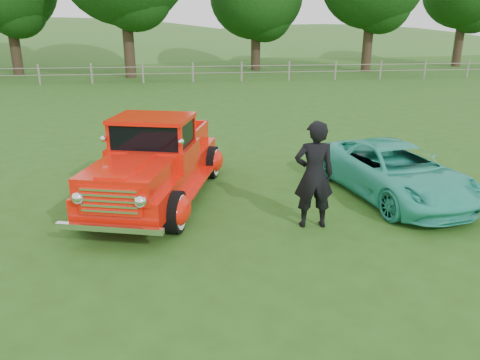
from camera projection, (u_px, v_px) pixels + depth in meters
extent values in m
plane|color=#294E14|center=(236.00, 240.00, 8.04)|extent=(140.00, 140.00, 0.00)
ellipsoid|color=#2F5920|center=(49.00, 89.00, 61.91)|extent=(84.00, 60.00, 18.00)
ellipsoid|color=#2F5920|center=(319.00, 73.00, 69.90)|extent=(72.00, 52.00, 14.00)
cube|color=gray|center=(193.00, 73.00, 28.51)|extent=(48.00, 0.04, 0.04)
cube|color=gray|center=(193.00, 66.00, 28.38)|extent=(48.00, 0.04, 0.04)
cylinder|color=#2E2217|center=(15.00, 45.00, 32.23)|extent=(0.70, 0.70, 3.96)
cylinder|color=#2E2217|center=(128.00, 40.00, 30.24)|extent=(0.70, 0.70, 4.84)
cylinder|color=#2E2217|center=(256.00, 45.00, 35.26)|extent=(0.70, 0.70, 3.74)
cylinder|color=#2E2217|center=(368.00, 41.00, 34.24)|extent=(0.70, 0.70, 4.40)
cylinder|color=#2E2217|center=(459.00, 40.00, 38.18)|extent=(0.70, 0.70, 4.18)
cylinder|color=black|center=(87.00, 207.00, 8.47)|extent=(0.44, 0.80, 0.76)
cylinder|color=black|center=(175.00, 212.00, 8.23)|extent=(0.44, 0.80, 0.76)
cylinder|color=black|center=(145.00, 159.00, 11.37)|extent=(0.44, 0.80, 0.76)
cylinder|color=black|center=(211.00, 162.00, 11.13)|extent=(0.44, 0.80, 0.76)
cube|color=red|center=(157.00, 172.00, 9.74)|extent=(2.76, 4.86, 0.44)
ellipsoid|color=red|center=(83.00, 204.00, 8.46)|extent=(0.60, 0.83, 0.54)
ellipsoid|color=red|center=(179.00, 210.00, 8.21)|extent=(0.60, 0.83, 0.54)
ellipsoid|color=red|center=(142.00, 158.00, 11.36)|extent=(0.60, 0.83, 0.54)
ellipsoid|color=red|center=(214.00, 161.00, 11.11)|extent=(0.60, 0.83, 0.54)
cube|color=red|center=(128.00, 178.00, 8.16)|extent=(1.72, 1.90, 0.42)
cube|color=red|center=(154.00, 155.00, 9.51)|extent=(1.90, 1.73, 0.44)
cube|color=black|center=(153.00, 132.00, 9.36)|extent=(1.69, 1.47, 0.50)
cube|color=red|center=(152.00, 118.00, 9.27)|extent=(1.80, 1.59, 0.08)
cube|color=red|center=(174.00, 140.00, 10.88)|extent=(1.67, 2.20, 0.45)
cube|color=white|center=(109.00, 201.00, 7.44)|extent=(1.05, 0.39, 0.50)
cube|color=white|center=(109.00, 228.00, 7.48)|extent=(1.76, 0.59, 0.10)
cube|color=white|center=(187.00, 150.00, 12.05)|extent=(1.67, 0.56, 0.10)
imported|color=#2DB599|center=(394.00, 171.00, 9.88)|extent=(2.58, 4.34, 1.13)
imported|color=black|center=(314.00, 175.00, 8.29)|extent=(0.74, 0.51, 1.96)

